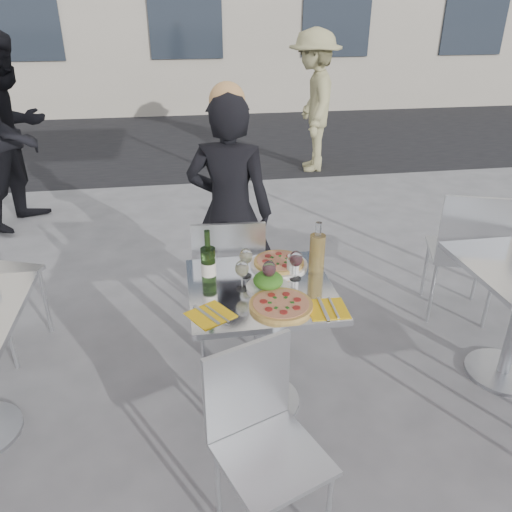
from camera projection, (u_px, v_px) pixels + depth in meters
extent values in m
plane|color=slate|center=(260.00, 401.00, 2.83)|extent=(80.00, 80.00, 0.00)
cube|color=black|center=(196.00, 138.00, 8.57)|extent=(24.00, 5.00, 0.00)
cylinder|color=#B7BABF|center=(260.00, 400.00, 2.82)|extent=(0.44, 0.44, 0.02)
cylinder|color=#B7BABF|center=(261.00, 349.00, 2.66)|extent=(0.07, 0.07, 0.72)
cube|color=silver|center=(261.00, 290.00, 2.50)|extent=(0.72, 0.72, 0.03)
cylinder|color=#B7BABF|center=(502.00, 372.00, 3.04)|extent=(0.44, 0.44, 0.02)
cylinder|color=silver|center=(254.00, 294.00, 3.45)|extent=(0.02, 0.02, 0.45)
cylinder|color=silver|center=(202.00, 297.00, 3.42)|extent=(0.02, 0.02, 0.45)
cylinder|color=silver|center=(259.00, 324.00, 3.13)|extent=(0.02, 0.02, 0.45)
cylinder|color=silver|center=(202.00, 327.00, 3.10)|extent=(0.02, 0.02, 0.45)
cube|color=silver|center=(228.00, 278.00, 3.17)|extent=(0.45, 0.45, 0.02)
cube|color=silver|center=(229.00, 260.00, 2.88)|extent=(0.42, 0.05, 0.45)
cylinder|color=silver|center=(329.00, 509.00, 1.99)|extent=(0.02, 0.02, 0.41)
cylinder|color=silver|center=(218.00, 484.00, 2.10)|extent=(0.02, 0.02, 0.41)
cylinder|color=silver|center=(283.00, 452.00, 2.25)|extent=(0.02, 0.02, 0.41)
cube|color=silver|center=(273.00, 459.00, 1.95)|extent=(0.50, 0.50, 0.02)
cube|color=silver|center=(248.00, 386.00, 2.00)|extent=(0.37, 0.16, 0.41)
cylinder|color=silver|center=(46.00, 302.00, 3.33)|extent=(0.03, 0.03, 0.49)
cylinder|color=silver|center=(9.00, 335.00, 2.99)|extent=(0.03, 0.03, 0.49)
cylinder|color=silver|center=(477.00, 273.00, 3.72)|extent=(0.02, 0.02, 0.46)
cylinder|color=silver|center=(425.00, 268.00, 3.78)|extent=(0.02, 0.02, 0.46)
cylinder|color=silver|center=(489.00, 298.00, 3.39)|extent=(0.02, 0.02, 0.46)
cylinder|color=silver|center=(432.00, 293.00, 3.45)|extent=(0.02, 0.02, 0.46)
cube|color=silver|center=(461.00, 252.00, 3.47)|extent=(0.55, 0.55, 0.03)
cube|color=silver|center=(475.00, 232.00, 3.17)|extent=(0.42, 0.17, 0.46)
imported|color=black|center=(230.00, 213.00, 3.31)|extent=(0.66, 0.53, 1.57)
imported|color=black|center=(13.00, 132.00, 4.81)|extent=(1.00, 1.10, 1.85)
imported|color=tan|center=(313.00, 102.00, 6.52)|extent=(0.84, 1.25, 1.79)
cylinder|color=tan|center=(281.00, 305.00, 2.33)|extent=(0.30, 0.30, 0.02)
cylinder|color=beige|center=(281.00, 303.00, 2.32)|extent=(0.26, 0.26, 0.00)
cylinder|color=white|center=(279.00, 264.00, 2.70)|extent=(0.31, 0.31, 0.01)
cylinder|color=tan|center=(279.00, 262.00, 2.69)|extent=(0.27, 0.27, 0.02)
cylinder|color=beige|center=(279.00, 260.00, 2.69)|extent=(0.24, 0.24, 0.00)
cylinder|color=white|center=(268.00, 287.00, 2.48)|extent=(0.22, 0.22, 0.01)
ellipsoid|color=#1E6118|center=(268.00, 280.00, 2.47)|extent=(0.15, 0.15, 0.08)
sphere|color=#B21914|center=(275.00, 276.00, 2.48)|extent=(0.03, 0.03, 0.03)
cylinder|color=#29481B|center=(209.00, 267.00, 2.48)|extent=(0.07, 0.07, 0.20)
cone|color=#29481B|center=(208.00, 249.00, 2.43)|extent=(0.07, 0.07, 0.03)
cylinder|color=#29481B|center=(207.00, 240.00, 2.41)|extent=(0.03, 0.03, 0.10)
cylinder|color=silver|center=(209.00, 268.00, 2.48)|extent=(0.07, 0.08, 0.07)
cylinder|color=tan|center=(317.00, 255.00, 2.57)|extent=(0.08, 0.08, 0.22)
cylinder|color=white|center=(318.00, 230.00, 2.51)|extent=(0.03, 0.03, 0.08)
cylinder|color=white|center=(293.00, 266.00, 2.60)|extent=(0.06, 0.06, 0.09)
cylinder|color=silver|center=(293.00, 257.00, 2.57)|extent=(0.06, 0.06, 0.02)
cylinder|color=white|center=(242.00, 289.00, 2.48)|extent=(0.06, 0.06, 0.00)
cylinder|color=white|center=(242.00, 281.00, 2.46)|extent=(0.01, 0.01, 0.09)
ellipsoid|color=white|center=(242.00, 269.00, 2.43)|extent=(0.07, 0.07, 0.08)
ellipsoid|color=beige|center=(242.00, 270.00, 2.43)|extent=(0.05, 0.05, 0.05)
cylinder|color=white|center=(246.00, 276.00, 2.60)|extent=(0.06, 0.06, 0.00)
cylinder|color=white|center=(246.00, 268.00, 2.58)|extent=(0.01, 0.01, 0.09)
ellipsoid|color=white|center=(246.00, 256.00, 2.55)|extent=(0.07, 0.07, 0.08)
ellipsoid|color=beige|center=(246.00, 258.00, 2.55)|extent=(0.05, 0.05, 0.05)
cylinder|color=white|center=(269.00, 289.00, 2.47)|extent=(0.06, 0.06, 0.00)
cylinder|color=white|center=(269.00, 281.00, 2.45)|extent=(0.01, 0.01, 0.09)
ellipsoid|color=white|center=(269.00, 269.00, 2.42)|extent=(0.07, 0.07, 0.08)
ellipsoid|color=#41090F|center=(269.00, 271.00, 2.43)|extent=(0.05, 0.05, 0.05)
cylinder|color=white|center=(295.00, 278.00, 2.57)|extent=(0.06, 0.06, 0.00)
cylinder|color=white|center=(296.00, 271.00, 2.55)|extent=(0.01, 0.01, 0.09)
ellipsoid|color=white|center=(296.00, 259.00, 2.52)|extent=(0.07, 0.07, 0.08)
ellipsoid|color=#41090F|center=(296.00, 260.00, 2.53)|extent=(0.05, 0.05, 0.05)
cube|color=yellow|center=(210.00, 315.00, 2.27)|extent=(0.25, 0.25, 0.00)
cube|color=#B7BABF|center=(206.00, 314.00, 2.26)|extent=(0.12, 0.18, 0.00)
cube|color=#B7BABF|center=(217.00, 313.00, 2.27)|extent=(0.10, 0.16, 0.00)
cube|color=yellow|center=(327.00, 309.00, 2.31)|extent=(0.19, 0.19, 0.00)
cube|color=#B7BABF|center=(323.00, 308.00, 2.31)|extent=(0.02, 0.20, 0.00)
cube|color=#B7BABF|center=(334.00, 307.00, 2.31)|extent=(0.02, 0.18, 0.00)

